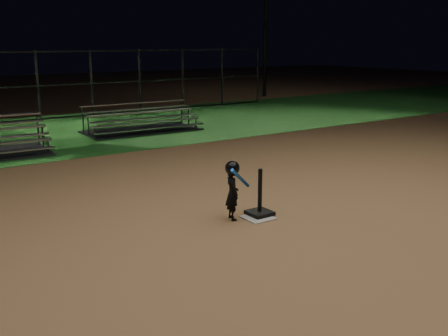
% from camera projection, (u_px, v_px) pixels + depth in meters
% --- Properties ---
extents(ground, '(80.00, 80.00, 0.00)m').
position_uv_depth(ground, '(258.00, 218.00, 8.50)').
color(ground, '#A17549').
rests_on(ground, ground).
extents(grass_strip, '(60.00, 8.00, 0.01)m').
position_uv_depth(grass_strip, '(67.00, 132.00, 16.54)').
color(grass_strip, '#1E5C1E').
rests_on(grass_strip, ground).
extents(home_plate, '(0.45, 0.45, 0.02)m').
position_uv_depth(home_plate, '(258.00, 218.00, 8.50)').
color(home_plate, beige).
rests_on(home_plate, ground).
extents(batting_tee, '(0.38, 0.38, 0.78)m').
position_uv_depth(batting_tee, '(260.00, 206.00, 8.58)').
color(batting_tee, black).
rests_on(batting_tee, home_plate).
extents(child_batter, '(0.55, 0.49, 0.98)m').
position_uv_depth(child_batter, '(233.00, 188.00, 8.34)').
color(child_batter, black).
rests_on(child_batter, ground).
extents(bleacher_right, '(3.64, 1.84, 0.88)m').
position_uv_depth(bleacher_right, '(142.00, 126.00, 16.58)').
color(bleacher_right, '#BABABF').
rests_on(bleacher_right, ground).
extents(backstop_fence, '(20.08, 0.08, 2.50)m').
position_uv_depth(backstop_fence, '(38.00, 86.00, 18.66)').
color(backstop_fence, '#38383D').
rests_on(backstop_fence, ground).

